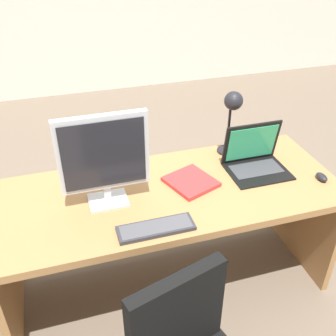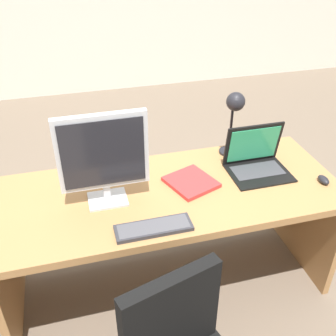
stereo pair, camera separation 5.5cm
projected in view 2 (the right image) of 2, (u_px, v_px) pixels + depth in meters
The scene contains 8 objects.
ground at pixel (128, 164), 3.77m from camera, with size 12.00×12.00×0.00m, color #6B5B4C.
desk at pixel (168, 213), 2.30m from camera, with size 1.88×0.76×0.75m.
monitor at pixel (103, 155), 1.92m from camera, with size 0.45×0.16×0.49m.
laptop at pixel (256, 156), 2.30m from camera, with size 0.34×0.28×0.27m.
keyboard at pixel (154, 228), 1.88m from camera, with size 0.37×0.12×0.02m.
mouse at pixel (324, 180), 2.20m from camera, with size 0.05×0.08×0.04m.
desk_lamp at pixel (234, 110), 2.30m from camera, with size 0.12×0.14×0.41m.
book at pixel (191, 182), 2.20m from camera, with size 0.31×0.31×0.02m.
Camera 2 is at (-0.46, -1.67, 2.02)m, focal length 42.38 mm.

